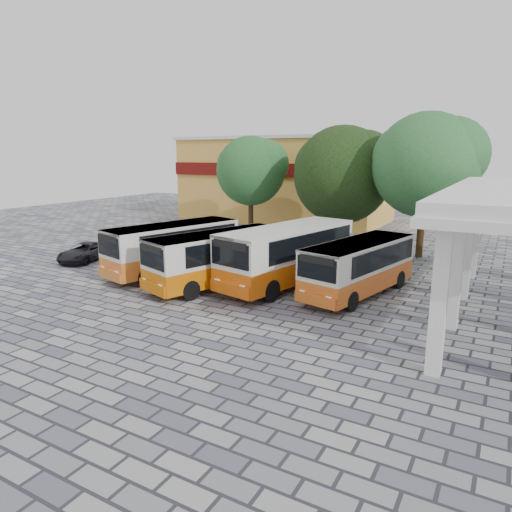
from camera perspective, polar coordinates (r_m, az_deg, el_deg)
The scene contains 10 objects.
ground at distance 20.14m, azimuth -0.39°, elevation -6.64°, with size 90.00×90.00×0.00m, color #525461.
shophouse_block at distance 47.21m, azimuth 3.74°, elevation 9.62°, with size 20.40×10.40×8.30m.
bus_far_left at distance 26.07m, azimuth -10.31°, elevation 1.34°, with size 4.39×8.27×2.82m.
bus_centre_left at distance 23.31m, azimuth -4.73°, elevation 0.08°, with size 4.58×8.14×2.75m.
bus_centre_right at distance 23.38m, azimuth 3.99°, elevation 0.55°, with size 4.27×8.86×3.05m.
bus_far_right at distance 22.29m, azimuth 12.80°, elevation -1.00°, with size 3.72×7.62×2.61m.
tree_left at distance 37.85m, azimuth -0.54°, elevation 10.87°, with size 5.91×5.63×8.10m.
tree_middle at distance 34.14m, azimuth 10.92°, elevation 10.32°, with size 7.42×7.07×8.69m.
tree_right at distance 31.28m, azimuth 20.66°, elevation 10.97°, with size 6.96×6.63×9.26m.
parked_car at distance 30.93m, azimuth -20.58°, elevation 0.49°, with size 1.87×4.06×1.13m, color black.
Camera 1 is at (9.45, -16.49, 6.66)m, focal length 32.00 mm.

